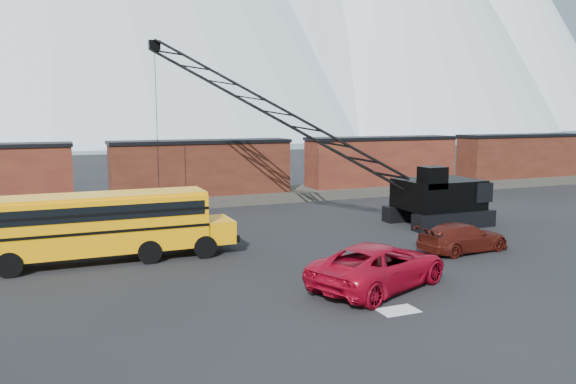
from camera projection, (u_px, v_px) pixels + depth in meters
name	position (u px, v px, depth m)	size (l,w,h in m)	color
ground	(333.00, 281.00, 23.11)	(160.00, 160.00, 0.00)	black
gravel_berm	(202.00, 199.00, 43.17)	(120.00, 5.00, 0.70)	#48443B
boxcar_mid	(202.00, 168.00, 42.84)	(13.70, 3.10, 4.17)	#562518
boxcar_east_near	(381.00, 161.00, 48.93)	(13.70, 3.10, 4.17)	#491415
boxcar_east_far	(521.00, 156.00, 55.03)	(13.70, 3.10, 4.17)	#562518
snow_patch	(398.00, 310.00, 19.64)	(1.40, 0.90, 0.02)	silver
school_bus	(104.00, 224.00, 25.93)	(11.65, 2.65, 3.19)	#F49905
red_pickup	(380.00, 265.00, 22.18)	(2.95, 6.41, 1.78)	#A3071E
maroon_suv	(463.00, 237.00, 27.99)	(2.01, 4.95, 1.44)	#45120C
crawler_crane	(284.00, 116.00, 34.87)	(18.99, 11.20, 11.65)	black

